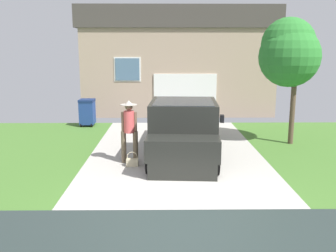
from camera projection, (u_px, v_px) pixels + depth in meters
pickup_truck at (183, 131)px, 10.91m from camera, size 2.18×5.39×1.72m
person_with_hat at (129, 127)px, 10.27m from camera, size 0.47×0.46×1.78m
handbag at (132, 162)px, 10.12m from camera, size 0.33×0.15×0.41m
house_with_garage at (177, 60)px, 19.46m from camera, size 9.48×5.55×5.14m
front_yard_tree at (289, 50)px, 12.14m from camera, size 2.00×2.02×4.20m
wheeled_trash_bin at (87, 112)px, 15.43m from camera, size 0.60×0.72×1.12m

